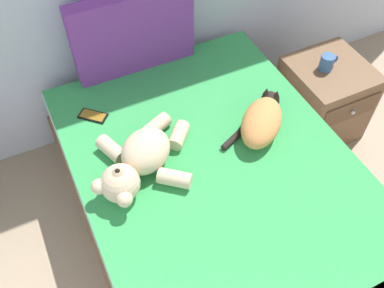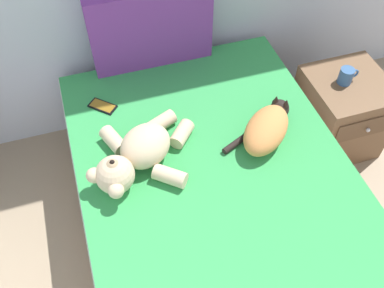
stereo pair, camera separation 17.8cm
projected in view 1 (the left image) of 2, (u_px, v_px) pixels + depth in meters
bed at (224, 211)px, 2.19m from camera, size 1.33×2.03×0.53m
patterned_cushion at (133, 33)px, 2.32m from camera, size 0.68×0.10×0.46m
cat at (262, 120)px, 2.13m from camera, size 0.42×0.37×0.15m
teddy_bear at (139, 161)px, 1.96m from camera, size 0.57×0.48×0.19m
cell_phone at (93, 116)px, 2.24m from camera, size 0.16×0.15×0.01m
nightstand at (323, 99)px, 2.71m from camera, size 0.46×0.49×0.51m
mug at (327, 62)px, 2.47m from camera, size 0.12×0.08×0.09m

